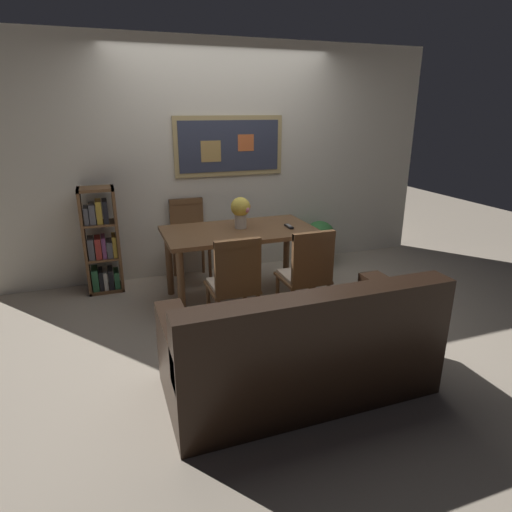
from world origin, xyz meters
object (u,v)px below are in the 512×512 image
object	(u,v)px
potted_ivy	(319,240)
dining_chair_near_right	(307,271)
dining_chair_near_left	(235,280)
tv_remote	(289,226)
bookshelf	(101,245)
leather_couch	(301,351)
dining_table	(240,239)
flower_vase	(241,210)
dining_chair_far_left	(189,233)

from	to	relation	value
potted_ivy	dining_chair_near_right	bearing A→B (deg)	-121.71
dining_chair_near_right	potted_ivy	world-z (taller)	dining_chair_near_right
dining_chair_near_left	tv_remote	size ratio (longest dim) A/B	5.77
bookshelf	leather_couch	bearing A→B (deg)	-62.48
dining_chair_near_right	dining_table	bearing A→B (deg)	114.30
tv_remote	potted_ivy	bearing A→B (deg)	44.43
dining_chair_near_right	flower_vase	size ratio (longest dim) A/B	2.92
dining_chair_near_left	potted_ivy	xyz separation A→B (m)	(1.55, 1.43, -0.22)
dining_table	bookshelf	xyz separation A→B (m)	(-1.31, 0.69, -0.12)
dining_chair_near_right	leather_couch	size ratio (longest dim) A/B	0.51
dining_chair_near_left	potted_ivy	size ratio (longest dim) A/B	1.55
flower_vase	dining_chair_near_left	bearing A→B (deg)	-111.46
dining_chair_far_left	bookshelf	world-z (taller)	bookshelf
dining_chair_near_left	bookshelf	size ratio (longest dim) A/B	0.81
leather_couch	dining_table	bearing A→B (deg)	86.73
bookshelf	potted_ivy	distance (m)	2.57
dining_table	potted_ivy	size ratio (longest dim) A/B	2.54
dining_chair_near_left	potted_ivy	world-z (taller)	dining_chair_near_left
dining_table	tv_remote	bearing A→B (deg)	-11.11
dining_table	tv_remote	xyz separation A→B (m)	(0.49, -0.10, 0.11)
tv_remote	dining_chair_near_left	bearing A→B (deg)	-138.92
leather_couch	potted_ivy	bearing A→B (deg)	59.55
dining_chair_near_left	flower_vase	bearing A→B (deg)	68.54
dining_chair_near_left	dining_chair_near_right	bearing A→B (deg)	-1.12
potted_ivy	dining_table	bearing A→B (deg)	-152.66
leather_couch	potted_ivy	world-z (taller)	leather_couch
dining_chair_near_right	dining_chair_near_left	world-z (taller)	same
dining_chair_near_right	flower_vase	world-z (taller)	flower_vase
dining_chair_near_left	flower_vase	xyz separation A→B (m)	(0.33, 0.83, 0.38)
dining_table	leather_couch	size ratio (longest dim) A/B	0.83
dining_chair_near_right	dining_chair_far_left	size ratio (longest dim) A/B	1.00
dining_chair_near_left	tv_remote	world-z (taller)	dining_chair_near_left
leather_couch	flower_vase	world-z (taller)	flower_vase
dining_chair_near_right	dining_chair_far_left	xyz separation A→B (m)	(-0.72, 1.55, 0.00)
leather_couch	tv_remote	bearing A→B (deg)	69.21
dining_chair_far_left	dining_chair_near_left	bearing A→B (deg)	-87.54
dining_table	dining_chair_near_left	size ratio (longest dim) A/B	1.64
bookshelf	tv_remote	size ratio (longest dim) A/B	7.09
dining_chair_near_left	leather_couch	size ratio (longest dim) A/B	0.51
leather_couch	bookshelf	size ratio (longest dim) A/B	1.61
potted_ivy	flower_vase	bearing A→B (deg)	-153.90
dining_chair_near_right	dining_chair_far_left	world-z (taller)	same
leather_couch	bookshelf	distance (m)	2.64
dining_chair_far_left	tv_remote	world-z (taller)	dining_chair_far_left
flower_vase	tv_remote	world-z (taller)	flower_vase
dining_chair_near_left	leather_couch	xyz separation A→B (m)	(0.20, -0.86, -0.22)
leather_couch	flower_vase	distance (m)	1.80
potted_ivy	flower_vase	world-z (taller)	flower_vase
dining_chair_near_right	tv_remote	world-z (taller)	dining_chair_near_right
dining_table	tv_remote	world-z (taller)	tv_remote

